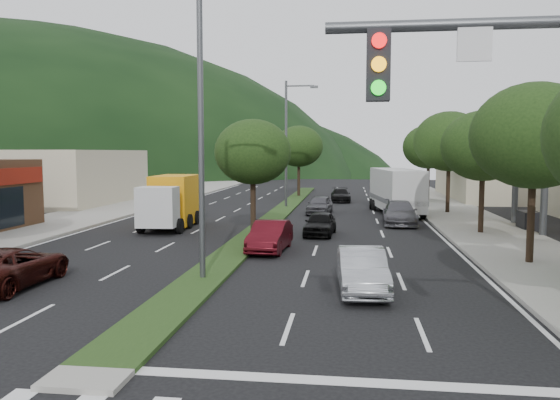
# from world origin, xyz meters

# --- Properties ---
(ground) EXTENTS (160.00, 160.00, 0.00)m
(ground) POSITION_xyz_m (0.00, 0.00, 0.00)
(ground) COLOR black
(ground) RESTS_ON ground
(sidewalk_right) EXTENTS (5.00, 90.00, 0.15)m
(sidewalk_right) POSITION_xyz_m (12.50, 25.00, 0.07)
(sidewalk_right) COLOR gray
(sidewalk_right) RESTS_ON ground
(sidewalk_left) EXTENTS (6.00, 90.00, 0.15)m
(sidewalk_left) POSITION_xyz_m (-13.00, 25.00, 0.07)
(sidewalk_left) COLOR gray
(sidewalk_left) RESTS_ON ground
(median) EXTENTS (1.60, 56.00, 0.12)m
(median) POSITION_xyz_m (0.00, 28.00, 0.06)
(median) COLOR #1F3714
(median) RESTS_ON ground
(bldg_left_far) EXTENTS (9.00, 14.00, 4.60)m
(bldg_left_far) POSITION_xyz_m (-19.00, 34.00, 2.30)
(bldg_left_far) COLOR beige
(bldg_left_far) RESTS_ON ground
(bldg_right_far) EXTENTS (10.00, 16.00, 5.20)m
(bldg_right_far) POSITION_xyz_m (19.50, 44.00, 2.60)
(bldg_right_far) COLOR beige
(bldg_right_far) RESTS_ON ground
(tree_r_b) EXTENTS (4.80, 4.80, 6.94)m
(tree_r_b) POSITION_xyz_m (12.00, 12.00, 5.04)
(tree_r_b) COLOR black
(tree_r_b) RESTS_ON sidewalk_right
(tree_r_c) EXTENTS (4.40, 4.40, 6.48)m
(tree_r_c) POSITION_xyz_m (12.00, 20.00, 4.75)
(tree_r_c) COLOR black
(tree_r_c) RESTS_ON sidewalk_right
(tree_r_d) EXTENTS (5.00, 5.00, 7.17)m
(tree_r_d) POSITION_xyz_m (12.00, 30.00, 5.18)
(tree_r_d) COLOR black
(tree_r_d) RESTS_ON sidewalk_right
(tree_r_e) EXTENTS (4.60, 4.60, 6.71)m
(tree_r_e) POSITION_xyz_m (12.00, 40.00, 4.89)
(tree_r_e) COLOR black
(tree_r_e) RESTS_ON sidewalk_right
(tree_med_near) EXTENTS (4.00, 4.00, 6.02)m
(tree_med_near) POSITION_xyz_m (0.00, 18.00, 4.43)
(tree_med_near) COLOR black
(tree_med_near) RESTS_ON median
(tree_med_far) EXTENTS (4.80, 4.80, 6.94)m
(tree_med_far) POSITION_xyz_m (0.00, 44.00, 5.01)
(tree_med_far) COLOR black
(tree_med_far) RESTS_ON median
(streetlight_near) EXTENTS (2.60, 0.25, 10.00)m
(streetlight_near) POSITION_xyz_m (0.21, 8.00, 5.58)
(streetlight_near) COLOR #47494C
(streetlight_near) RESTS_ON ground
(streetlight_mid) EXTENTS (2.60, 0.25, 10.00)m
(streetlight_mid) POSITION_xyz_m (0.21, 33.00, 5.58)
(streetlight_mid) COLOR #47494C
(streetlight_mid) RESTS_ON ground
(sedan_silver) EXTENTS (1.71, 4.22, 1.36)m
(sedan_silver) POSITION_xyz_m (5.43, 7.17, 0.68)
(sedan_silver) COLOR #ADAFB5
(sedan_silver) RESTS_ON ground
(suv_maroon) EXTENTS (2.20, 4.72, 1.31)m
(suv_maroon) POSITION_xyz_m (-6.08, 6.40, 0.65)
(suv_maroon) COLOR black
(suv_maroon) RESTS_ON ground
(car_queue_a) EXTENTS (1.77, 3.82, 1.27)m
(car_queue_a) POSITION_xyz_m (3.48, 18.86, 0.63)
(car_queue_a) COLOR black
(car_queue_a) RESTS_ON ground
(car_queue_b) EXTENTS (2.18, 4.99, 1.43)m
(car_queue_b) POSITION_xyz_m (8.09, 23.86, 0.71)
(car_queue_b) COLOR #4E4D52
(car_queue_b) RESTS_ON ground
(car_queue_c) EXTENTS (1.67, 4.18, 1.35)m
(car_queue_c) POSITION_xyz_m (1.50, 13.86, 0.68)
(car_queue_c) COLOR #4E0D14
(car_queue_c) RESTS_ON ground
(car_queue_d) EXTENTS (2.51, 4.65, 1.24)m
(car_queue_d) POSITION_xyz_m (8.88, 33.86, 0.62)
(car_queue_d) COLOR black
(car_queue_d) RESTS_ON ground
(car_queue_e) EXTENTS (1.94, 4.02, 1.32)m
(car_queue_e) POSITION_xyz_m (2.91, 28.86, 0.66)
(car_queue_e) COLOR #4A494E
(car_queue_e) RESTS_ON ground
(car_queue_f) EXTENTS (1.88, 4.19, 1.19)m
(car_queue_f) POSITION_xyz_m (4.24, 38.86, 0.60)
(car_queue_f) COLOR black
(car_queue_f) RESTS_ON ground
(box_truck) EXTENTS (2.64, 6.26, 3.04)m
(box_truck) POSITION_xyz_m (-5.32, 20.68, 1.44)
(box_truck) COLOR silver
(box_truck) RESTS_ON ground
(motorhome) EXTENTS (3.57, 8.62, 3.21)m
(motorhome) POSITION_xyz_m (8.33, 29.53, 1.71)
(motorhome) COLOR #BEBEBE
(motorhome) RESTS_ON ground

